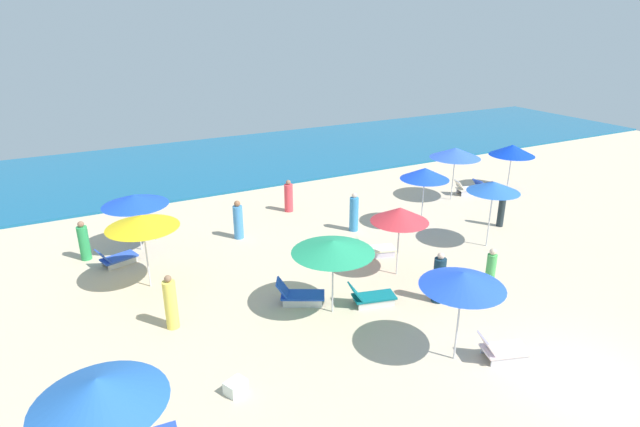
{
  "coord_description": "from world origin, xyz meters",
  "views": [
    {
      "loc": [
        -10.51,
        -5.97,
        8.34
      ],
      "look_at": [
        -2.07,
        10.13,
        1.33
      ],
      "focal_mm": 28.71,
      "sensor_mm": 36.0,
      "label": 1
    }
  ],
  "objects_px": {
    "umbrella_3": "(425,174)",
    "lounge_chair_8_0": "(501,350)",
    "umbrella_7": "(455,153)",
    "umbrella_8": "(463,280)",
    "umbrella_4": "(494,187)",
    "beachgoer_4": "(439,279)",
    "umbrella_1": "(333,247)",
    "lounge_chair_0_0": "(486,186)",
    "beachgoer_3": "(502,208)",
    "umbrella_0": "(512,150)",
    "lounge_chair_1_1": "(299,295)",
    "umbrella_5": "(142,221)",
    "beachgoer_2": "(490,272)",
    "cooler_box_0": "(236,387)",
    "umbrella_6": "(400,215)",
    "beachgoer_6": "(171,304)",
    "beachgoer_1": "(84,242)",
    "umbrella_2": "(98,391)",
    "lounge_chair_6_0": "(374,249)",
    "lounge_chair_7_0": "(467,189)",
    "beachgoer_0": "(238,221)",
    "lounge_chair_9_0": "(116,258)",
    "lounge_chair_1_0": "(370,297)",
    "lounge_chair_9_1": "(142,231)",
    "beachgoer_5": "(354,213)",
    "beachgoer_7": "(289,197)",
    "umbrella_9": "(135,200)"
  },
  "relations": [
    {
      "from": "umbrella_3",
      "to": "lounge_chair_8_0",
      "type": "height_order",
      "value": "umbrella_3"
    },
    {
      "from": "umbrella_7",
      "to": "umbrella_8",
      "type": "bearing_deg",
      "value": -130.78
    },
    {
      "from": "umbrella_4",
      "to": "beachgoer_4",
      "type": "relative_size",
      "value": 1.56
    },
    {
      "from": "umbrella_1",
      "to": "lounge_chair_0_0",
      "type": "bearing_deg",
      "value": 27.16
    },
    {
      "from": "umbrella_1",
      "to": "beachgoer_3",
      "type": "height_order",
      "value": "umbrella_1"
    },
    {
      "from": "lounge_chair_0_0",
      "to": "umbrella_0",
      "type": "bearing_deg",
      "value": -112.17
    },
    {
      "from": "lounge_chair_0_0",
      "to": "umbrella_7",
      "type": "relative_size",
      "value": 0.62
    },
    {
      "from": "lounge_chair_1_1",
      "to": "beachgoer_4",
      "type": "bearing_deg",
      "value": -87.97
    },
    {
      "from": "umbrella_5",
      "to": "lounge_chair_8_0",
      "type": "relative_size",
      "value": 1.78
    },
    {
      "from": "beachgoer_2",
      "to": "cooler_box_0",
      "type": "xyz_separation_m",
      "value": [
        -8.78,
        -0.74,
        -0.57
      ]
    },
    {
      "from": "umbrella_5",
      "to": "beachgoer_4",
      "type": "height_order",
      "value": "umbrella_5"
    },
    {
      "from": "umbrella_0",
      "to": "umbrella_6",
      "type": "distance_m",
      "value": 11.67
    },
    {
      "from": "beachgoer_6",
      "to": "umbrella_4",
      "type": "bearing_deg",
      "value": 156.52
    },
    {
      "from": "umbrella_0",
      "to": "beachgoer_1",
      "type": "distance_m",
      "value": 20.05
    },
    {
      "from": "umbrella_7",
      "to": "lounge_chair_8_0",
      "type": "relative_size",
      "value": 1.82
    },
    {
      "from": "cooler_box_0",
      "to": "umbrella_2",
      "type": "bearing_deg",
      "value": 6.89
    },
    {
      "from": "umbrella_4",
      "to": "beachgoer_1",
      "type": "height_order",
      "value": "umbrella_4"
    },
    {
      "from": "lounge_chair_8_0",
      "to": "umbrella_0",
      "type": "bearing_deg",
      "value": -29.31
    },
    {
      "from": "lounge_chair_6_0",
      "to": "beachgoer_4",
      "type": "height_order",
      "value": "beachgoer_4"
    },
    {
      "from": "lounge_chair_7_0",
      "to": "beachgoer_0",
      "type": "distance_m",
      "value": 11.98
    },
    {
      "from": "lounge_chair_0_0",
      "to": "beachgoer_4",
      "type": "distance_m",
      "value": 11.97
    },
    {
      "from": "lounge_chair_0_0",
      "to": "umbrella_1",
      "type": "bearing_deg",
      "value": 113.34
    },
    {
      "from": "beachgoer_0",
      "to": "beachgoer_2",
      "type": "distance_m",
      "value": 9.74
    },
    {
      "from": "lounge_chair_9_0",
      "to": "umbrella_7",
      "type": "bearing_deg",
      "value": -107.7
    },
    {
      "from": "beachgoer_2",
      "to": "cooler_box_0",
      "type": "relative_size",
      "value": 3.17
    },
    {
      "from": "umbrella_7",
      "to": "umbrella_8",
      "type": "height_order",
      "value": "umbrella_7"
    },
    {
      "from": "lounge_chair_1_0",
      "to": "cooler_box_0",
      "type": "distance_m",
      "value": 5.35
    },
    {
      "from": "beachgoer_0",
      "to": "beachgoer_6",
      "type": "relative_size",
      "value": 0.95
    },
    {
      "from": "lounge_chair_9_1",
      "to": "beachgoer_1",
      "type": "bearing_deg",
      "value": 147.71
    },
    {
      "from": "lounge_chair_1_1",
      "to": "beachgoer_5",
      "type": "bearing_deg",
      "value": -19.05
    },
    {
      "from": "lounge_chair_9_0",
      "to": "beachgoer_2",
      "type": "xyz_separation_m",
      "value": [
        10.38,
        -7.68,
        0.48
      ]
    },
    {
      "from": "lounge_chair_7_0",
      "to": "beachgoer_3",
      "type": "height_order",
      "value": "beachgoer_3"
    },
    {
      "from": "beachgoer_7",
      "to": "cooler_box_0",
      "type": "bearing_deg",
      "value": -169.98
    },
    {
      "from": "lounge_chair_8_0",
      "to": "lounge_chair_0_0",
      "type": "bearing_deg",
      "value": -25.19
    },
    {
      "from": "lounge_chair_0_0",
      "to": "lounge_chair_9_0",
      "type": "relative_size",
      "value": 1.1
    },
    {
      "from": "umbrella_8",
      "to": "lounge_chair_1_1",
      "type": "bearing_deg",
      "value": 118.64
    },
    {
      "from": "umbrella_1",
      "to": "beachgoer_5",
      "type": "distance_m",
      "value": 6.55
    },
    {
      "from": "lounge_chair_1_0",
      "to": "beachgoer_4",
      "type": "xyz_separation_m",
      "value": [
        1.96,
        -0.81,
        0.51
      ]
    },
    {
      "from": "lounge_chair_6_0",
      "to": "beachgoer_6",
      "type": "bearing_deg",
      "value": 115.35
    },
    {
      "from": "umbrella_7",
      "to": "lounge_chair_1_1",
      "type": "bearing_deg",
      "value": -153.74
    },
    {
      "from": "umbrella_4",
      "to": "cooler_box_0",
      "type": "bearing_deg",
      "value": -163.17
    },
    {
      "from": "umbrella_4",
      "to": "umbrella_9",
      "type": "xyz_separation_m",
      "value": [
        -11.96,
        5.9,
        -0.4
      ]
    },
    {
      "from": "umbrella_9",
      "to": "umbrella_1",
      "type": "bearing_deg",
      "value": -59.22
    },
    {
      "from": "umbrella_0",
      "to": "umbrella_4",
      "type": "bearing_deg",
      "value": -142.26
    },
    {
      "from": "umbrella_5",
      "to": "beachgoer_6",
      "type": "distance_m",
      "value": 3.16
    },
    {
      "from": "lounge_chair_0_0",
      "to": "umbrella_3",
      "type": "relative_size",
      "value": 0.61
    },
    {
      "from": "lounge_chair_7_0",
      "to": "beachgoer_2",
      "type": "xyz_separation_m",
      "value": [
        -6.29,
        -7.78,
        0.44
      ]
    },
    {
      "from": "lounge_chair_7_0",
      "to": "lounge_chair_9_0",
      "type": "relative_size",
      "value": 1.04
    },
    {
      "from": "beachgoer_1",
      "to": "beachgoer_3",
      "type": "relative_size",
      "value": 0.87
    },
    {
      "from": "lounge_chair_7_0",
      "to": "beachgoer_7",
      "type": "distance_m",
      "value": 9.15
    }
  ]
}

